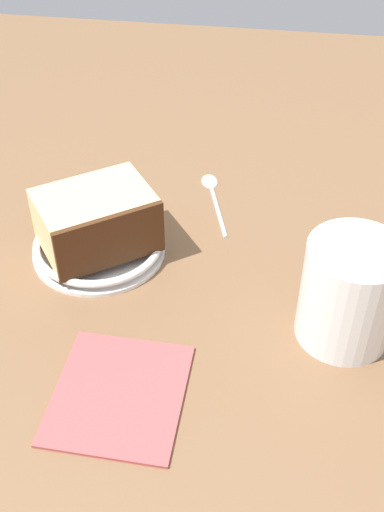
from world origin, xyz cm
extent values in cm
cube|color=brown|center=(0.00, 0.00, -1.34)|extent=(137.33, 137.33, 2.68)
cylinder|color=white|center=(-9.22, 2.43, 0.46)|extent=(14.02, 14.02, 0.92)
torus|color=white|center=(-9.22, 2.43, 1.33)|extent=(13.72, 13.72, 0.82)
cube|color=#472814|center=(-9.22, 2.43, 1.22)|extent=(13.72, 13.00, 0.60)
cube|color=#DBC184|center=(-9.22, 2.43, 4.49)|extent=(13.72, 13.00, 5.94)
cube|color=#472814|center=(-6.71, -0.98, 4.49)|extent=(9.40, 7.15, 5.94)
cylinder|color=white|center=(15.93, -5.17, 4.99)|extent=(8.61, 8.61, 9.98)
cylinder|color=black|center=(15.93, -5.17, 8.45)|extent=(7.58, 7.58, 0.40)
torus|color=white|center=(17.22, -1.06, 4.99)|extent=(2.34, 5.22, 5.21)
ellipsoid|color=silver|center=(0.56, 17.55, 0.40)|extent=(2.79, 3.45, 0.80)
cylinder|color=silver|center=(2.40, 11.54, 0.25)|extent=(3.27, 9.30, 0.50)
cube|color=#B24C4C|center=(-2.64, -15.38, 0.30)|extent=(11.00, 12.28, 0.60)
camera|label=1|loc=(8.46, -46.38, 43.09)|focal=43.96mm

